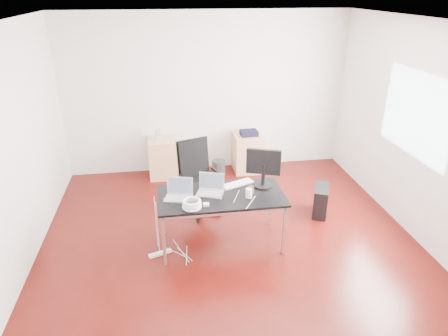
{
  "coord_description": "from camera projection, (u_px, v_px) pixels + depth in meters",
  "views": [
    {
      "loc": [
        -0.77,
        -4.4,
        3.14
      ],
      "look_at": [
        0.0,
        0.55,
        0.85
      ],
      "focal_mm": 32.0,
      "sensor_mm": 36.0,
      "label": 1
    }
  ],
  "objects": [
    {
      "name": "cable_coil",
      "position": [
        192.0,
        204.0,
        4.73
      ],
      "size": [
        0.24,
        0.24,
        0.11
      ],
      "rotation": [
        0.0,
        0.0,
        -0.18
      ],
      "color": "white",
      "rests_on": "desk"
    },
    {
      "name": "room_shell",
      "position": [
        234.0,
        145.0,
        4.79
      ],
      "size": [
        5.0,
        5.0,
        5.0
      ],
      "color": "#3C0906",
      "rests_on": "ground"
    },
    {
      "name": "wastebasket",
      "position": [
        219.0,
        168.0,
        7.23
      ],
      "size": [
        0.25,
        0.25,
        0.28
      ],
      "primitive_type": "cylinder",
      "rotation": [
        0.0,
        0.0,
        0.03
      ],
      "color": "black",
      "rests_on": "ground"
    },
    {
      "name": "keyboard",
      "position": [
        237.0,
        184.0,
        5.31
      ],
      "size": [
        0.46,
        0.29,
        0.02
      ],
      "primitive_type": "cube",
      "rotation": [
        0.0,
        0.0,
        0.38
      ],
      "color": "white",
      "rests_on": "desk"
    },
    {
      "name": "pc_tower",
      "position": [
        321.0,
        201.0,
        5.96
      ],
      "size": [
        0.37,
        0.49,
        0.44
      ],
      "primitive_type": "cube",
      "rotation": [
        0.0,
        0.0,
        -0.42
      ],
      "color": "black",
      "rests_on": "ground"
    },
    {
      "name": "cup_brown",
      "position": [
        251.0,
        190.0,
        5.07
      ],
      "size": [
        0.09,
        0.09,
        0.1
      ],
      "primitive_type": "cylinder",
      "rotation": [
        0.0,
        0.0,
        -0.19
      ],
      "color": "#532E1C",
      "rests_on": "desk"
    },
    {
      "name": "laptop_left",
      "position": [
        179.0,
        193.0,
        4.98
      ],
      "size": [
        0.39,
        0.33,
        0.23
      ],
      "rotation": [
        0.0,
        0.0,
        -0.27
      ],
      "color": "silver",
      "rests_on": "desk"
    },
    {
      "name": "navy_garment",
      "position": [
        249.0,
        133.0,
        7.13
      ],
      "size": [
        0.31,
        0.26,
        0.09
      ],
      "primitive_type": "cube",
      "rotation": [
        0.0,
        0.0,
        0.06
      ],
      "color": "black",
      "rests_on": "filing_cabinet_right"
    },
    {
      "name": "filing_cabinet_right",
      "position": [
        248.0,
        153.0,
        7.32
      ],
      "size": [
        0.5,
        0.5,
        0.7
      ],
      "primitive_type": "cube",
      "color": "tan",
      "rests_on": "ground"
    },
    {
      "name": "power_adapter",
      "position": [
        206.0,
        205.0,
        4.8
      ],
      "size": [
        0.07,
        0.07,
        0.03
      ],
      "primitive_type": "cube",
      "rotation": [
        0.0,
        0.0,
        -0.01
      ],
      "color": "white",
      "rests_on": "desk"
    },
    {
      "name": "power_strip",
      "position": [
        160.0,
        253.0,
        5.12
      ],
      "size": [
        0.3,
        0.16,
        0.04
      ],
      "primitive_type": "cube",
      "rotation": [
        0.0,
        0.0,
        0.34
      ],
      "color": "white",
      "rests_on": "ground"
    },
    {
      "name": "filing_cabinet_left",
      "position": [
        163.0,
        158.0,
        7.11
      ],
      "size": [
        0.5,
        0.5,
        0.7
      ],
      "primitive_type": "cube",
      "color": "tan",
      "rests_on": "ground"
    },
    {
      "name": "cup_white",
      "position": [
        249.0,
        193.0,
        4.97
      ],
      "size": [
        0.11,
        0.11,
        0.12
      ],
      "primitive_type": "cylinder",
      "rotation": [
        0.0,
        0.0,
        0.41
      ],
      "color": "white",
      "rests_on": "desk"
    },
    {
      "name": "speaker",
      "position": [
        158.0,
        135.0,
        6.92
      ],
      "size": [
        0.1,
        0.09,
        0.18
      ],
      "primitive_type": "cube",
      "rotation": [
        0.0,
        0.0,
        0.18
      ],
      "color": "#9E9E9E",
      "rests_on": "filing_cabinet_left"
    },
    {
      "name": "monitor",
      "position": [
        263.0,
        166.0,
        5.18
      ],
      "size": [
        0.44,
        0.26,
        0.51
      ],
      "rotation": [
        0.0,
        0.0,
        -0.36
      ],
      "color": "black",
      "rests_on": "desk"
    },
    {
      "name": "desk",
      "position": [
        221.0,
        198.0,
        5.08
      ],
      "size": [
        1.6,
        0.8,
        0.73
      ],
      "color": "black",
      "rests_on": "ground"
    },
    {
      "name": "laptop_right",
      "position": [
        211.0,
        188.0,
        5.09
      ],
      "size": [
        0.39,
        0.35,
        0.23
      ],
      "rotation": [
        0.0,
        0.0,
        -0.33
      ],
      "color": "silver",
      "rests_on": "desk"
    },
    {
      "name": "office_chair",
      "position": [
        198.0,
        174.0,
        5.91
      ],
      "size": [
        0.61,
        0.63,
        1.08
      ],
      "rotation": [
        0.0,
        0.0,
        0.35
      ],
      "color": "black",
      "rests_on": "ground"
    }
  ]
}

